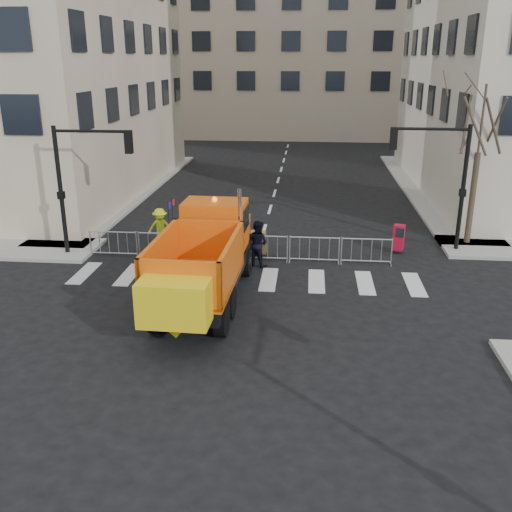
# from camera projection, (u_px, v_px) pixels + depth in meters

# --- Properties ---
(ground) EXTENTS (120.00, 120.00, 0.00)m
(ground) POSITION_uv_depth(u_px,v_px,m) (231.00, 348.00, 16.43)
(ground) COLOR black
(ground) RESTS_ON ground
(sidewalk_back) EXTENTS (64.00, 5.00, 0.15)m
(sidewalk_back) POSITION_uv_depth(u_px,v_px,m) (258.00, 252.00, 24.40)
(sidewalk_back) COLOR gray
(sidewalk_back) RESTS_ON ground
(building_far) EXTENTS (30.00, 18.00, 24.00)m
(building_far) POSITION_uv_depth(u_px,v_px,m) (294.00, 18.00, 61.36)
(building_far) COLOR #BBA58F
(building_far) RESTS_ON ground
(traffic_light_left) EXTENTS (0.18, 0.18, 5.40)m
(traffic_light_left) POSITION_uv_depth(u_px,v_px,m) (61.00, 193.00, 23.30)
(traffic_light_left) COLOR black
(traffic_light_left) RESTS_ON ground
(traffic_light_right) EXTENTS (0.18, 0.18, 5.40)m
(traffic_light_right) POSITION_uv_depth(u_px,v_px,m) (463.00, 190.00, 23.72)
(traffic_light_right) COLOR black
(traffic_light_right) RESTS_ON ground
(crowd_barriers) EXTENTS (12.60, 0.60, 1.10)m
(crowd_barriers) POSITION_uv_depth(u_px,v_px,m) (237.00, 247.00, 23.46)
(crowd_barriers) COLOR #9EA0A5
(crowd_barriers) RESTS_ON ground
(street_tree) EXTENTS (3.00, 3.00, 7.50)m
(street_tree) POSITION_uv_depth(u_px,v_px,m) (477.00, 161.00, 24.25)
(street_tree) COLOR #382B21
(street_tree) RESTS_ON ground
(plow_truck) EXTENTS (3.13, 9.59, 3.69)m
(plow_truck) POSITION_uv_depth(u_px,v_px,m) (204.00, 258.00, 18.95)
(plow_truck) COLOR black
(plow_truck) RESTS_ON ground
(cop_a) EXTENTS (0.75, 0.50, 2.03)m
(cop_a) POSITION_uv_depth(u_px,v_px,m) (196.00, 240.00, 22.89)
(cop_a) COLOR black
(cop_a) RESTS_ON ground
(cop_b) EXTENTS (1.14, 1.06, 1.87)m
(cop_b) POSITION_uv_depth(u_px,v_px,m) (257.00, 243.00, 22.69)
(cop_b) COLOR black
(cop_b) RESTS_ON ground
(cop_c) EXTENTS (1.17, 1.18, 2.00)m
(cop_c) POSITION_uv_depth(u_px,v_px,m) (198.00, 240.00, 22.88)
(cop_c) COLOR black
(cop_c) RESTS_ON ground
(worker) EXTENTS (1.17, 0.75, 1.72)m
(worker) POSITION_uv_depth(u_px,v_px,m) (160.00, 228.00, 24.47)
(worker) COLOR #B8D018
(worker) RESTS_ON sidewalk_back
(newspaper_box) EXTENTS (0.55, 0.52, 1.10)m
(newspaper_box) POSITION_uv_depth(u_px,v_px,m) (399.00, 237.00, 24.22)
(newspaper_box) COLOR #AB0D29
(newspaper_box) RESTS_ON sidewalk_back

